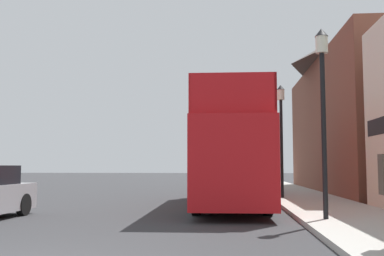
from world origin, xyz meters
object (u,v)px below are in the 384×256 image
(lamp_post_nearest, at_px, (323,87))
(lamp_post_second, at_px, (281,120))
(parked_car_ahead_of_bus, at_px, (241,181))
(tour_bus, at_px, (230,157))
(lamp_post_third, at_px, (265,136))

(lamp_post_nearest, height_order, lamp_post_second, lamp_post_nearest)
(parked_car_ahead_of_bus, bearing_deg, lamp_post_second, -74.31)
(lamp_post_nearest, bearing_deg, tour_bus, 115.62)
(tour_bus, bearing_deg, lamp_post_nearest, -65.35)
(tour_bus, xyz_separation_m, lamp_post_second, (2.29, 2.82, 1.68))
(tour_bus, height_order, lamp_post_nearest, lamp_post_nearest)
(tour_bus, distance_m, lamp_post_second, 4.00)
(parked_car_ahead_of_bus, bearing_deg, lamp_post_nearest, -84.29)
(parked_car_ahead_of_bus, bearing_deg, tour_bus, -96.95)
(tour_bus, xyz_separation_m, lamp_post_nearest, (2.46, -5.13, 1.72))
(lamp_post_nearest, xyz_separation_m, lamp_post_second, (-0.18, 7.95, -0.05))
(lamp_post_nearest, height_order, lamp_post_third, lamp_post_nearest)
(parked_car_ahead_of_bus, height_order, lamp_post_nearest, lamp_post_nearest)
(lamp_post_nearest, relative_size, lamp_post_third, 1.07)
(tour_bus, distance_m, lamp_post_nearest, 5.95)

